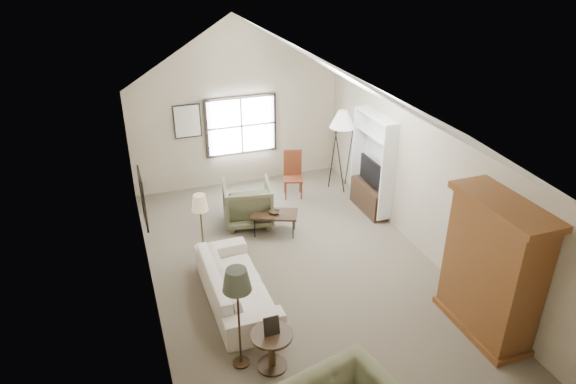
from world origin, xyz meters
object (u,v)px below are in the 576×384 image
object	(u,v)px
armoire	(492,269)
side_table	(272,350)
sofa	(236,283)
coffee_table	(275,223)
side_chair	(293,175)
armchair_far	(247,203)

from	to	relation	value
armoire	side_table	bearing A→B (deg)	174.56
sofa	coffee_table	bearing A→B (deg)	-35.43
sofa	side_chair	size ratio (longest dim) A/B	2.19
coffee_table	side_chair	distance (m)	1.75
side_table	side_chair	distance (m)	5.33
sofa	coffee_table	world-z (taller)	sofa
armoire	coffee_table	xyz separation A→B (m)	(-2.13, 3.75, -0.87)
sofa	side_chair	world-z (taller)	side_chair
coffee_table	side_table	size ratio (longest dim) A/B	1.54
armoire	armchair_far	xyz separation A→B (m)	(-2.52, 4.37, -0.64)
armchair_far	sofa	bearing A→B (deg)	79.63
side_table	coffee_table	bearing A→B (deg)	71.08
sofa	side_table	bearing A→B (deg)	-177.00
armoire	armchair_far	size ratio (longest dim) A/B	2.19
coffee_table	side_chair	world-z (taller)	side_chair
coffee_table	side_table	world-z (taller)	side_table
armchair_far	coffee_table	world-z (taller)	armchair_far
armoire	coffee_table	bearing A→B (deg)	119.56
coffee_table	side_chair	size ratio (longest dim) A/B	0.85
coffee_table	armoire	bearing A→B (deg)	-60.44
side_table	side_chair	world-z (taller)	side_chair
side_table	sofa	bearing A→B (deg)	93.58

